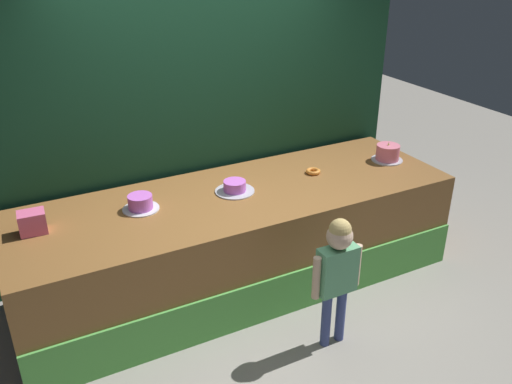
% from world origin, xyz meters
% --- Properties ---
extents(ground_plane, '(12.00, 12.00, 0.00)m').
position_xyz_m(ground_plane, '(0.00, 0.00, 0.00)').
color(ground_plane, gray).
extents(stage_platform, '(3.60, 1.17, 0.84)m').
position_xyz_m(stage_platform, '(0.00, 0.57, 0.42)').
color(stage_platform, brown).
rests_on(stage_platform, ground_plane).
extents(curtain_backdrop, '(3.85, 0.08, 3.08)m').
position_xyz_m(curtain_backdrop, '(0.00, 1.25, 1.54)').
color(curtain_backdrop, '#19472D').
rests_on(curtain_backdrop, ground_plane).
extents(child_figure, '(0.40, 0.18, 1.03)m').
position_xyz_m(child_figure, '(0.27, -0.44, 0.66)').
color(child_figure, '#3F4C8C').
rests_on(child_figure, ground_plane).
extents(pink_box, '(0.19, 0.15, 0.16)m').
position_xyz_m(pink_box, '(-1.53, 0.69, 0.92)').
color(pink_box, '#E76191').
rests_on(pink_box, stage_platform).
extents(donut, '(0.13, 0.13, 0.03)m').
position_xyz_m(donut, '(0.77, 0.64, 0.85)').
color(donut, orange).
rests_on(donut, stage_platform).
extents(cake_left, '(0.28, 0.28, 0.12)m').
position_xyz_m(cake_left, '(-0.77, 0.68, 0.89)').
color(cake_left, silver).
rests_on(cake_left, stage_platform).
extents(cake_center, '(0.32, 0.32, 0.09)m').
position_xyz_m(cake_center, '(0.00, 0.63, 0.88)').
color(cake_center, silver).
rests_on(cake_center, stage_platform).
extents(cake_right, '(0.29, 0.29, 0.18)m').
position_xyz_m(cake_right, '(1.53, 0.58, 0.91)').
color(cake_right, silver).
rests_on(cake_right, stage_platform).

